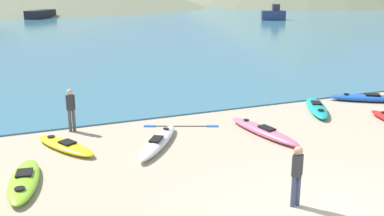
{
  "coord_description": "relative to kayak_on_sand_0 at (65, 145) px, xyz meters",
  "views": [
    {
      "loc": [
        -6.32,
        -6.96,
        5.22
      ],
      "look_at": [
        0.02,
        8.46,
        0.5
      ],
      "focal_mm": 42.0,
      "sensor_mm": 36.0,
      "label": 1
    }
  ],
  "objects": [
    {
      "name": "kayak_on_sand_2",
      "position": [
        13.4,
        0.96,
        0.03
      ],
      "size": [
        3.33,
        2.38,
        0.35
      ],
      "color": "blue",
      "rests_on": "ground_plane"
    },
    {
      "name": "kayak_on_sand_7",
      "position": [
        2.86,
        -0.86,
        0.02
      ],
      "size": [
        2.5,
        3.18,
        0.33
      ],
      "color": "white",
      "rests_on": "ground_plane"
    },
    {
      "name": "kayak_on_sand_0",
      "position": [
        0.0,
        0.0,
        0.0
      ],
      "size": [
        1.92,
        2.81,
        0.3
      ],
      "color": "yellow",
      "rests_on": "ground_plane"
    },
    {
      "name": "kayak_on_sand_4",
      "position": [
        -1.35,
        -2.33,
        0.02
      ],
      "size": [
        1.19,
        2.98,
        0.33
      ],
      "color": "#8CCC2D",
      "rests_on": "ground_plane"
    },
    {
      "name": "person_near_foreground",
      "position": [
        4.64,
        -6.01,
        0.75
      ],
      "size": [
        0.31,
        0.26,
        1.53
      ],
      "color": "#384260",
      "rests_on": "ground_plane"
    },
    {
      "name": "loose_paddle",
      "position": [
        4.3,
        0.76,
        -0.11
      ],
      "size": [
        2.64,
        1.23,
        0.03
      ],
      "color": "black",
      "rests_on": "ground_plane"
    },
    {
      "name": "moored_boat_0",
      "position": [
        33.01,
        39.93,
        0.68
      ],
      "size": [
        3.74,
        3.16,
        2.13
      ],
      "color": "navy",
      "rests_on": "bay_water"
    },
    {
      "name": "kayak_on_sand_1",
      "position": [
        6.64,
        -1.22,
        0.02
      ],
      "size": [
        1.15,
        3.58,
        0.34
      ],
      "color": "#E5668C",
      "rests_on": "ground_plane"
    },
    {
      "name": "moored_boat_1",
      "position": [
        3.45,
        55.01,
        0.52
      ],
      "size": [
        4.68,
        5.11,
        1.17
      ],
      "color": "black",
      "rests_on": "bay_water"
    },
    {
      "name": "person_near_waterline",
      "position": [
        0.48,
        1.73,
        0.77
      ],
      "size": [
        0.32,
        0.27,
        1.57
      ],
      "color": "#4C4C4C",
      "rests_on": "ground_plane"
    },
    {
      "name": "bay_water",
      "position": [
        4.95,
        37.06,
        -0.1
      ],
      "size": [
        160.0,
        70.0,
        0.06
      ],
      "primitive_type": "cube",
      "color": "teal",
      "rests_on": "ground_plane"
    },
    {
      "name": "kayak_on_sand_6",
      "position": [
        10.27,
        0.53,
        0.03
      ],
      "size": [
        2.13,
        3.16,
        0.35
      ],
      "color": "teal",
      "rests_on": "ground_plane"
    }
  ]
}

